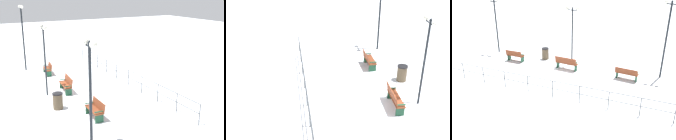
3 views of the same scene
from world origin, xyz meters
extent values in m
plane|color=white|center=(0.00, 0.00, 0.00)|extent=(80.00, 80.00, 0.00)
cube|color=brown|center=(0.14, -4.22, 0.43)|extent=(0.62, 1.51, 0.04)
cube|color=brown|center=(-0.10, -4.20, 0.64)|extent=(0.26, 1.47, 0.38)
cube|color=#19472D|center=(0.07, -4.85, 0.22)|extent=(0.42, 0.10, 0.43)
cube|color=#19472D|center=(0.21, -3.59, 0.22)|extent=(0.42, 0.10, 0.43)
cube|color=#19472D|center=(0.09, -4.85, 0.55)|extent=(0.42, 0.12, 0.04)
cube|color=#19472D|center=(0.23, -3.60, 0.55)|extent=(0.42, 0.12, 0.04)
cube|color=brown|center=(0.14, 0.00, 0.46)|extent=(0.54, 1.64, 0.04)
cube|color=brown|center=(-0.08, 0.01, 0.72)|extent=(0.22, 1.62, 0.48)
cube|color=#19472D|center=(0.10, -0.71, 0.23)|extent=(0.39, 0.08, 0.46)
cube|color=#19472D|center=(0.19, 0.71, 0.23)|extent=(0.39, 0.08, 0.46)
cube|color=#19472D|center=(0.12, -0.71, 0.58)|extent=(0.39, 0.10, 0.04)
cube|color=#19472D|center=(0.21, 0.71, 0.58)|extent=(0.39, 0.10, 0.04)
cube|color=brown|center=(0.09, 4.22, 0.45)|extent=(0.49, 1.40, 0.04)
cube|color=brown|center=(-0.15, 4.23, 0.68)|extent=(0.12, 1.40, 0.42)
cube|color=#19472D|center=(0.08, 3.62, 0.23)|extent=(0.43, 0.05, 0.45)
cube|color=#19472D|center=(0.10, 4.82, 0.23)|extent=(0.43, 0.05, 0.45)
cube|color=#19472D|center=(0.10, 3.62, 0.57)|extent=(0.43, 0.07, 0.04)
cube|color=#19472D|center=(0.12, 4.82, 0.57)|extent=(0.43, 0.07, 0.04)
cylinder|color=black|center=(1.31, -6.23, 2.46)|extent=(0.12, 0.12, 4.91)
cylinder|color=black|center=(1.31, -6.23, 4.79)|extent=(0.07, 0.69, 0.07)
sphere|color=white|center=(1.31, -6.57, 4.90)|extent=(0.24, 0.24, 0.24)
sphere|color=white|center=(1.31, -5.89, 4.90)|extent=(0.24, 0.24, 0.24)
cone|color=black|center=(1.31, -6.23, 4.97)|extent=(0.17, 0.17, 0.12)
cylinder|color=black|center=(1.31, 0.07, 2.04)|extent=(0.10, 0.10, 4.09)
cylinder|color=black|center=(1.31, 0.07, 3.97)|extent=(0.06, 0.80, 0.06)
sphere|color=white|center=(1.31, -0.33, 4.09)|extent=(0.27, 0.27, 0.27)
sphere|color=white|center=(1.31, 0.47, 4.09)|extent=(0.27, 0.27, 0.27)
cone|color=black|center=(1.31, 0.07, 4.15)|extent=(0.14, 0.14, 0.12)
cylinder|color=black|center=(1.31, 6.67, 2.13)|extent=(0.12, 0.12, 4.26)
cylinder|color=black|center=(1.31, 6.67, 4.14)|extent=(0.07, 0.73, 0.07)
sphere|color=white|center=(1.31, 6.31, 4.28)|extent=(0.30, 0.30, 0.30)
sphere|color=white|center=(1.31, 7.04, 4.28)|extent=(0.30, 0.30, 0.30)
cone|color=black|center=(1.31, 6.67, 4.32)|extent=(0.17, 0.17, 0.12)
cylinder|color=#4C5156|center=(-3.91, -7.22, 0.52)|extent=(0.05, 0.05, 1.05)
cylinder|color=#4C5156|center=(-3.91, -5.61, 0.52)|extent=(0.05, 0.05, 1.05)
cylinder|color=#4C5156|center=(-3.91, -4.01, 0.52)|extent=(0.05, 0.05, 1.05)
cylinder|color=#4C5156|center=(-3.91, -2.41, 0.52)|extent=(0.05, 0.05, 1.05)
cylinder|color=#4C5156|center=(-3.91, -0.80, 0.52)|extent=(0.05, 0.05, 1.05)
cylinder|color=#4C5156|center=(-3.91, 0.80, 0.52)|extent=(0.05, 0.05, 1.05)
cylinder|color=#4C5156|center=(-3.91, 2.41, 0.52)|extent=(0.05, 0.05, 1.05)
cylinder|color=#4C5156|center=(-3.91, 4.01, 0.52)|extent=(0.05, 0.05, 1.05)
cylinder|color=#4C5156|center=(-3.91, 5.61, 0.52)|extent=(0.05, 0.05, 1.05)
cylinder|color=#4C5156|center=(-3.91, 7.22, 0.52)|extent=(0.05, 0.05, 1.05)
cylinder|color=#4C5156|center=(-3.91, 0.00, 1.05)|extent=(0.04, 14.44, 0.04)
cylinder|color=#4C5156|center=(-3.91, 0.00, 0.58)|extent=(0.04, 14.44, 0.04)
cylinder|color=brown|center=(1.33, 2.30, 0.42)|extent=(0.53, 0.53, 0.83)
cylinder|color=black|center=(1.33, 2.30, 0.86)|extent=(0.56, 0.56, 0.06)
camera|label=1|loc=(5.22, 15.88, 6.11)|focal=45.03mm
camera|label=2|loc=(-4.41, -10.39, 7.71)|focal=45.68mm
camera|label=3|loc=(-15.34, -6.35, 7.33)|focal=41.00mm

